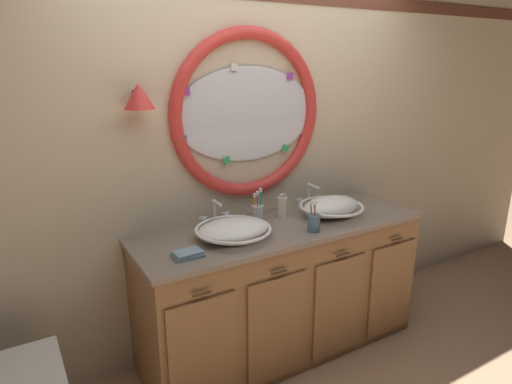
{
  "coord_description": "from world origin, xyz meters",
  "views": [
    {
      "loc": [
        -1.47,
        -1.94,
        1.92
      ],
      "look_at": [
        -0.17,
        0.25,
        1.16
      ],
      "focal_mm": 30.88,
      "sensor_mm": 36.0,
      "label": 1
    }
  ],
  "objects": [
    {
      "name": "sink_basin_right",
      "position": [
        0.4,
        0.22,
        0.98
      ],
      "size": [
        0.43,
        0.43,
        0.13
      ],
      "color": "white",
      "rests_on": "vanity_counter"
    },
    {
      "name": "folded_hand_towel",
      "position": [
        -0.68,
        0.11,
        0.93
      ],
      "size": [
        0.16,
        0.11,
        0.03
      ],
      "color": "#7593A8",
      "rests_on": "vanity_counter"
    },
    {
      "name": "ground_plane",
      "position": [
        0.0,
        0.0,
        0.0
      ],
      "size": [
        14.0,
        14.0,
        0.0
      ],
      "primitive_type": "plane",
      "color": "tan"
    },
    {
      "name": "faucet_set_right",
      "position": [
        0.4,
        0.47,
        0.98
      ],
      "size": [
        0.21,
        0.14,
        0.17
      ],
      "color": "silver",
      "rests_on": "vanity_counter"
    },
    {
      "name": "vanity_counter",
      "position": [
        0.03,
        0.25,
        0.46
      ],
      "size": [
        1.93,
        0.65,
        0.91
      ],
      "color": "olive",
      "rests_on": "ground_plane"
    },
    {
      "name": "soap_dispenser",
      "position": [
        0.1,
        0.37,
        0.99
      ],
      "size": [
        0.06,
        0.07,
        0.17
      ],
      "color": "#EFE5C6",
      "rests_on": "vanity_counter"
    },
    {
      "name": "toothbrush_holder_left",
      "position": [
        -0.07,
        0.39,
        0.97
      ],
      "size": [
        0.08,
        0.08,
        0.22
      ],
      "color": "silver",
      "rests_on": "vanity_counter"
    },
    {
      "name": "back_wall_assembly",
      "position": [
        -0.01,
        0.59,
        1.33
      ],
      "size": [
        6.4,
        0.26,
        2.6
      ],
      "color": "beige",
      "rests_on": "ground_plane"
    },
    {
      "name": "faucet_set_left",
      "position": [
        -0.35,
        0.47,
        0.98
      ],
      "size": [
        0.21,
        0.12,
        0.17
      ],
      "color": "silver",
      "rests_on": "vanity_counter"
    },
    {
      "name": "sink_basin_left",
      "position": [
        -0.35,
        0.22,
        0.96
      ],
      "size": [
        0.46,
        0.46,
        0.11
      ],
      "color": "white",
      "rests_on": "vanity_counter"
    },
    {
      "name": "toothbrush_holder_right",
      "position": [
        0.13,
        0.06,
        0.97
      ],
      "size": [
        0.09,
        0.09,
        0.2
      ],
      "color": "slate",
      "rests_on": "vanity_counter"
    }
  ]
}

